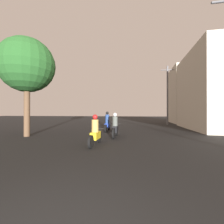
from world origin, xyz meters
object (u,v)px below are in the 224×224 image
object	(u,v)px
utility_pole_far	(168,94)
street_tree	(27,66)
building_right_far	(191,95)
building_right_near	(217,90)
motorcycle_blue	(107,124)
motorcycle_black	(115,127)
motorcycle_yellow	(95,133)

from	to	relation	value
utility_pole_far	street_tree	size ratio (longest dim) A/B	1.18
building_right_far	utility_pole_far	xyz separation A→B (m)	(-3.88, -3.29, -0.13)
building_right_near	utility_pole_far	distance (m)	5.90
motorcycle_blue	motorcycle_black	bearing A→B (deg)	-76.28
motorcycle_blue	street_tree	size ratio (longest dim) A/B	0.31
building_right_near	building_right_far	xyz separation A→B (m)	(0.50, 8.12, 0.47)
motorcycle_black	street_tree	distance (m)	6.89
building_right_far	building_right_near	bearing A→B (deg)	-93.53
building_right_far	street_tree	bearing A→B (deg)	-135.03
building_right_near	utility_pole_far	bearing A→B (deg)	124.97
motorcycle_black	building_right_near	world-z (taller)	building_right_near
motorcycle_black	building_right_near	distance (m)	10.69
building_right_far	utility_pole_far	bearing A→B (deg)	-139.68
motorcycle_yellow	motorcycle_black	size ratio (longest dim) A/B	1.07
motorcycle_yellow	utility_pole_far	distance (m)	14.59
motorcycle_black	building_right_far	world-z (taller)	building_right_far
building_right_near	motorcycle_blue	bearing A→B (deg)	-161.93
motorcycle_blue	building_right_far	xyz separation A→B (m)	(10.02, 11.22, 3.38)
street_tree	motorcycle_black	bearing A→B (deg)	6.66
building_right_near	building_right_far	world-z (taller)	building_right_far
street_tree	utility_pole_far	bearing A→B (deg)	46.48
utility_pole_far	building_right_far	bearing A→B (deg)	40.32
motorcycle_blue	building_right_near	distance (m)	10.43
motorcycle_blue	street_tree	xyz separation A→B (m)	(-4.59, -3.37, 3.91)
street_tree	motorcycle_yellow	bearing A→B (deg)	-18.86
motorcycle_yellow	utility_pole_far	xyz separation A→B (m)	(5.68, 13.03, 3.30)
motorcycle_yellow	motorcycle_black	xyz separation A→B (m)	(0.58, 2.38, 0.04)
motorcycle_black	motorcycle_blue	distance (m)	2.90
motorcycle_yellow	building_right_far	xyz separation A→B (m)	(9.56, 16.32, 3.43)
motorcycle_black	building_right_near	xyz separation A→B (m)	(8.48, 5.82, 2.93)
motorcycle_black	utility_pole_far	size ratio (longest dim) A/B	0.25
building_right_far	motorcycle_yellow	bearing A→B (deg)	-120.37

